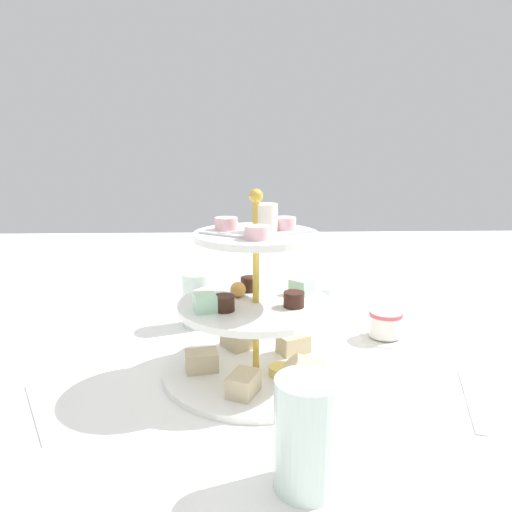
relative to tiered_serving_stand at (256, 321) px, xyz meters
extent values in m
plane|color=white|center=(0.00, 0.00, -0.09)|extent=(2.40, 2.40, 0.00)
cylinder|color=white|center=(0.00, 0.00, -0.08)|extent=(0.28, 0.28, 0.01)
cylinder|color=white|center=(0.00, 0.00, 0.02)|extent=(0.23, 0.23, 0.01)
cylinder|color=white|center=(0.00, 0.00, 0.13)|extent=(0.18, 0.18, 0.01)
cylinder|color=gold|center=(0.00, 0.00, 0.05)|extent=(0.01, 0.01, 0.27)
sphere|color=gold|center=(0.00, 0.00, 0.19)|extent=(0.02, 0.02, 0.02)
cube|color=#CCB78E|center=(0.07, -0.04, -0.06)|extent=(0.06, 0.06, 0.03)
cube|color=#CCB78E|center=(0.06, 0.05, -0.06)|extent=(0.06, 0.05, 0.03)
cube|color=#CCB78E|center=(-0.03, 0.08, -0.06)|extent=(0.06, 0.06, 0.03)
cube|color=#CCB78E|center=(-0.08, -0.01, -0.06)|extent=(0.05, 0.04, 0.03)
cube|color=#CCB78E|center=(-0.02, -0.08, -0.06)|extent=(0.05, 0.06, 0.03)
cylinder|color=#E5C660|center=(0.03, -0.03, -0.07)|extent=(0.04, 0.04, 0.01)
cylinder|color=#381E14|center=(-0.05, -0.04, 0.04)|extent=(0.03, 0.03, 0.02)
cylinder|color=#381E14|center=(0.05, -0.02, 0.04)|extent=(0.03, 0.03, 0.02)
cylinder|color=#381E14|center=(-0.01, 0.06, 0.04)|extent=(0.03, 0.03, 0.02)
cube|color=#B2E5BC|center=(0.07, 0.04, 0.04)|extent=(0.04, 0.04, 0.02)
cube|color=#B2E5BC|center=(-0.07, -0.04, 0.04)|extent=(0.04, 0.04, 0.02)
sphere|color=gold|center=(-0.03, 0.03, 0.04)|extent=(0.02, 0.02, 0.02)
cylinder|color=#F2B7C1|center=(0.04, 0.02, 0.14)|extent=(0.03, 0.03, 0.02)
cylinder|color=#F2B7C1|center=(-0.04, 0.02, 0.14)|extent=(0.03, 0.03, 0.02)
cylinder|color=#F2B7C1|center=(0.00, -0.05, 0.14)|extent=(0.03, 0.03, 0.02)
cylinder|color=white|center=(0.01, 0.01, 0.15)|extent=(0.04, 0.04, 0.04)
cube|color=silver|center=(-0.04, -0.03, 0.14)|extent=(0.08, 0.06, 0.00)
cube|color=silver|center=(0.04, -0.03, 0.14)|extent=(0.08, 0.06, 0.00)
cylinder|color=silver|center=(0.04, -0.25, -0.03)|extent=(0.07, 0.07, 0.12)
cylinder|color=silver|center=(0.13, 0.22, -0.05)|extent=(0.06, 0.06, 0.07)
cylinder|color=white|center=(0.24, 0.13, -0.08)|extent=(0.09, 0.09, 0.01)
cylinder|color=white|center=(0.24, 0.13, -0.06)|extent=(0.06, 0.06, 0.04)
cylinder|color=#D14C56|center=(0.24, 0.13, -0.04)|extent=(0.06, 0.06, 0.01)
cube|color=silver|center=(-0.29, -0.10, -0.08)|extent=(0.09, 0.16, 0.00)
cube|color=silver|center=(0.29, -0.09, -0.08)|extent=(0.06, 0.17, 0.00)
cylinder|color=silver|center=(-0.10, 0.21, -0.03)|extent=(0.06, 0.06, 0.10)
camera|label=1|loc=(-0.02, -0.69, 0.26)|focal=34.28mm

